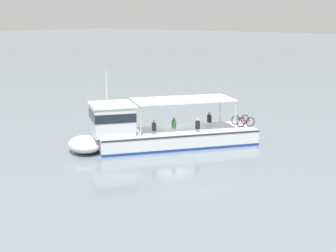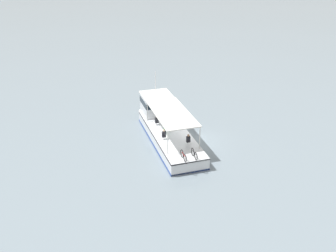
{
  "view_description": "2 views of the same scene",
  "coord_description": "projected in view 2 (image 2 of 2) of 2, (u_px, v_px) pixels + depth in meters",
  "views": [
    {
      "loc": [
        28.92,
        20.88,
        8.81
      ],
      "look_at": [
        1.97,
        0.94,
        1.4
      ],
      "focal_mm": 54.54,
      "sensor_mm": 36.0,
      "label": 1
    },
    {
      "loc": [
        -15.72,
        25.67,
        16.08
      ],
      "look_at": [
        1.97,
        0.94,
        1.4
      ],
      "focal_mm": 39.7,
      "sensor_mm": 36.0,
      "label": 2
    }
  ],
  "objects": [
    {
      "name": "ground_plane",
      "position": [
        191.0,
        142.0,
        34.03
      ],
      "size": [
        400.0,
        400.0,
        0.0
      ],
      "primitive_type": "plane",
      "color": "gray"
    },
    {
      "name": "ferry_main",
      "position": [
        165.0,
        125.0,
        34.8
      ],
      "size": [
        12.0,
        10.14,
        5.32
      ],
      "color": "silver",
      "rests_on": "ground"
    }
  ]
}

